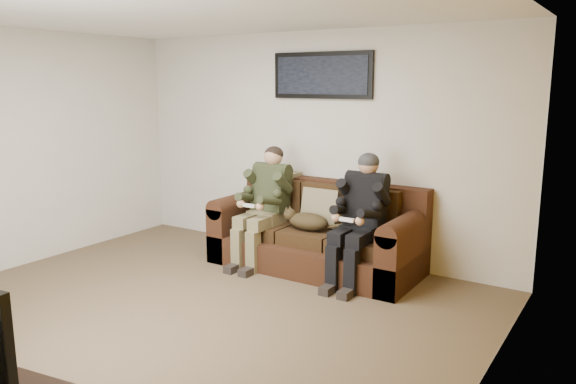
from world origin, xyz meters
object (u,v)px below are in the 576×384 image
Objects in this scene: person_right at (360,211)px; cat at (307,221)px; sofa at (319,236)px; framed_poster at (322,75)px; person_left at (265,198)px.

person_right reaches higher than cat.
framed_poster reaches higher than sofa.
sofa is 3.47× the size of cat.
cat is 1.66m from framed_poster.
framed_poster is (0.39, 0.58, 1.36)m from person_left.
person_right is (1.18, 0.00, 0.00)m from person_left.
person_right reaches higher than person_left.
person_left reaches higher than sofa.
sofa is at bearing 162.01° from person_right.
cat is 0.53× the size of framed_poster.
framed_poster is at bearing 105.56° from cat.
person_left is 1.18m from person_right.
framed_poster reaches higher than person_right.
person_right reaches higher than sofa.
person_left is 0.99× the size of person_right.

